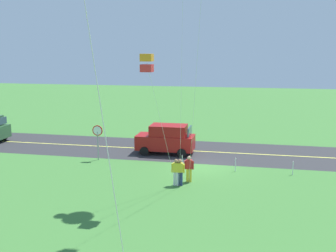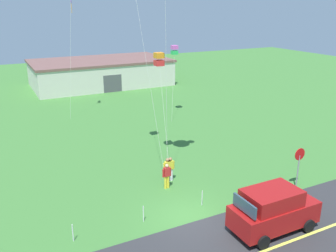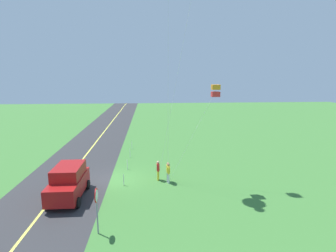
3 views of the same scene
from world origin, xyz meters
TOP-DOWN VIEW (x-y plane):
  - ground_plane at (0.00, 0.00)m, footprint 120.00×120.00m
  - asphalt_road at (0.00, -4.00)m, footprint 120.00×7.00m
  - road_centre_stripe at (0.00, -4.00)m, footprint 120.00×0.16m
  - car_suv_foreground at (3.08, -2.85)m, footprint 4.40×2.12m
  - stop_sign at (7.56, -0.10)m, footprint 0.76×0.08m
  - person_adult_near at (0.41, 3.37)m, footprint 0.58×0.22m
  - person_adult_companion at (1.05, 4.15)m, footprint 0.58×0.22m
  - person_child_watcher at (0.84, 4.13)m, footprint 0.58×0.22m
  - kite_blue_mid at (1.90, 7.45)m, footprint 1.13×3.59m
  - fence_post_1 at (-5.90, 0.70)m, footprint 0.05×0.05m
  - fence_post_2 at (-2.28, 0.70)m, footprint 0.05×0.05m
  - fence_post_3 at (1.26, 0.70)m, footprint 0.05×0.05m

SIDE VIEW (x-z plane):
  - ground_plane at x=0.00m, z-range -0.10..0.00m
  - asphalt_road at x=0.00m, z-range 0.00..0.00m
  - road_centre_stripe at x=0.00m, z-range 0.00..0.01m
  - fence_post_1 at x=-5.90m, z-range 0.00..0.90m
  - fence_post_2 at x=-2.28m, z-range 0.00..0.90m
  - fence_post_3 at x=1.26m, z-range 0.00..0.90m
  - person_adult_near at x=0.41m, z-range 0.06..1.66m
  - person_adult_companion at x=1.05m, z-range 0.06..1.66m
  - person_child_watcher at x=0.84m, z-range 0.06..1.66m
  - car_suv_foreground at x=3.08m, z-range 0.03..2.27m
  - stop_sign at x=7.56m, z-range 0.52..3.08m
  - kite_blue_mid at x=1.90m, z-range 3.38..11.03m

